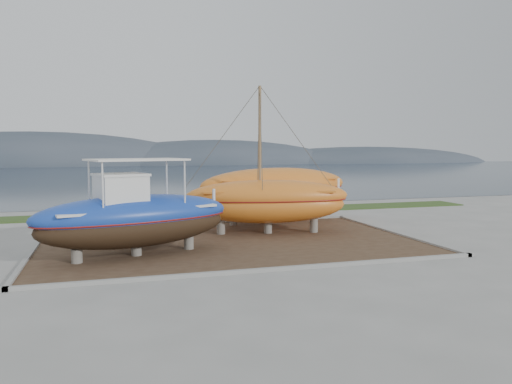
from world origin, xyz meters
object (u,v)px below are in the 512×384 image
object	(u,v)px
white_dinghy	(119,230)
orange_bare_hull	(276,196)
orange_sailboat	(268,160)
blue_caique	(136,207)

from	to	relation	value
white_dinghy	orange_bare_hull	distance (m)	10.56
white_dinghy	orange_sailboat	bearing A→B (deg)	25.60
white_dinghy	blue_caique	bearing A→B (deg)	-57.70
white_dinghy	orange_bare_hull	bearing A→B (deg)	45.45
white_dinghy	orange_sailboat	world-z (taller)	orange_sailboat
blue_caique	orange_sailboat	xyz separation A→B (m)	(7.19, 3.75, 1.87)
white_dinghy	orange_bare_hull	xyz separation A→B (m)	(9.55, 4.40, 0.98)
blue_caique	white_dinghy	size ratio (longest dim) A/B	1.94
white_dinghy	orange_sailboat	size ratio (longest dim) A/B	0.50
orange_sailboat	orange_bare_hull	xyz separation A→B (m)	(1.72, 3.73, -2.31)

